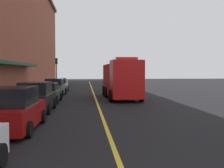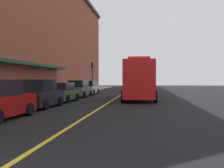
% 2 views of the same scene
% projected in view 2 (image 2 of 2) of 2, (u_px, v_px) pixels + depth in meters
% --- Properties ---
extents(ground_plane, '(112.00, 112.00, 0.00)m').
position_uv_depth(ground_plane, '(118.00, 97.00, 29.35)').
color(ground_plane, black).
extents(sidewalk_left, '(2.40, 70.00, 0.15)m').
position_uv_depth(sidewalk_left, '(61.00, 95.00, 30.10)').
color(sidewalk_left, '#ADA8A0').
rests_on(sidewalk_left, ground).
extents(lane_center_stripe, '(0.16, 70.00, 0.01)m').
position_uv_depth(lane_center_stripe, '(118.00, 97.00, 29.35)').
color(lane_center_stripe, gold).
rests_on(lane_center_stripe, ground).
extents(parked_car_2, '(2.12, 4.28, 1.82)m').
position_uv_depth(parked_car_2, '(39.00, 95.00, 17.82)').
color(parked_car_2, black).
rests_on(parked_car_2, ground).
extents(parked_car_3, '(2.20, 4.20, 1.55)m').
position_uv_depth(parked_car_3, '(61.00, 93.00, 22.71)').
color(parked_car_3, '#2D5133').
rests_on(parked_car_3, ground).
extents(parked_car_4, '(2.09, 4.39, 1.73)m').
position_uv_depth(parked_car_4, '(79.00, 89.00, 28.69)').
color(parked_car_4, '#595B60').
rests_on(parked_car_4, ground).
extents(parked_car_5, '(2.02, 4.56, 1.66)m').
position_uv_depth(parked_car_5, '(89.00, 88.00, 33.94)').
color(parked_car_5, silver).
rests_on(parked_car_5, ground).
extents(fire_truck, '(2.96, 8.44, 3.59)m').
position_uv_depth(fire_truck, '(139.00, 81.00, 24.54)').
color(fire_truck, red).
rests_on(fire_truck, ground).
extents(parking_meter_0, '(0.14, 0.18, 1.33)m').
position_uv_depth(parking_meter_0, '(41.00, 89.00, 21.96)').
color(parking_meter_0, '#4C4C51').
rests_on(parking_meter_0, sidewalk_left).
extents(traffic_light_near, '(0.38, 0.36, 4.30)m').
position_uv_depth(traffic_light_near, '(92.00, 71.00, 42.73)').
color(traffic_light_near, '#232326').
rests_on(traffic_light_near, sidewalk_left).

